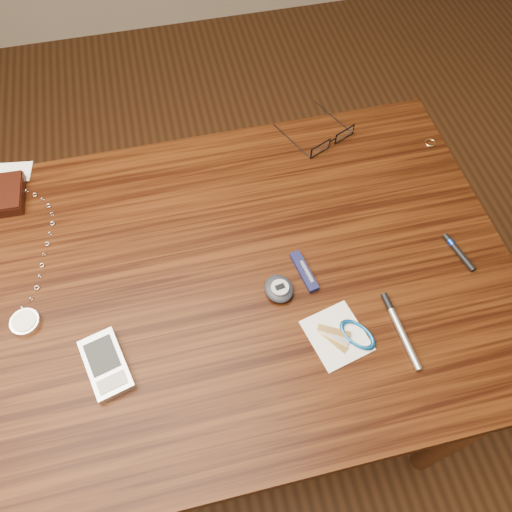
# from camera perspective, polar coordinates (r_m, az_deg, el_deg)

# --- Properties ---
(ground) EXTENTS (3.80, 3.80, 0.00)m
(ground) POSITION_cam_1_polar(r_m,az_deg,el_deg) (1.58, -1.45, -15.55)
(ground) COLOR #472814
(ground) RESTS_ON ground
(desk) EXTENTS (1.00, 0.70, 0.75)m
(desk) POSITION_cam_1_polar(r_m,az_deg,el_deg) (0.98, -2.28, -5.09)
(desk) COLOR #331708
(desk) RESTS_ON ground
(eyeglasses) EXTENTS (0.16, 0.16, 0.03)m
(eyeglasses) POSITION_cam_1_polar(r_m,az_deg,el_deg) (1.08, 8.46, 13.01)
(eyeglasses) COLOR black
(eyeglasses) RESTS_ON desk
(gold_ring) EXTENTS (0.03, 0.03, 0.00)m
(gold_ring) POSITION_cam_1_polar(r_m,az_deg,el_deg) (1.14, 19.29, 12.11)
(gold_ring) COLOR #DCAF69
(gold_ring) RESTS_ON desk
(pocket_watch) EXTENTS (0.08, 0.33, 0.02)m
(pocket_watch) POSITION_cam_1_polar(r_m,az_deg,el_deg) (0.93, -24.78, -6.27)
(pocket_watch) COLOR white
(pocket_watch) RESTS_ON desk
(pda_phone) EXTENTS (0.08, 0.12, 0.02)m
(pda_phone) POSITION_cam_1_polar(r_m,az_deg,el_deg) (0.85, -16.78, -11.77)
(pda_phone) COLOR #B5B5BA
(pda_phone) RESTS_ON desk
(pedometer) EXTENTS (0.06, 0.06, 0.02)m
(pedometer) POSITION_cam_1_polar(r_m,az_deg,el_deg) (0.86, 2.64, -3.75)
(pedometer) COLOR #20222A
(pedometer) RESTS_ON desk
(notepad_keys) EXTENTS (0.13, 0.12, 0.01)m
(notepad_keys) POSITION_cam_1_polar(r_m,az_deg,el_deg) (0.85, 10.42, -8.87)
(notepad_keys) COLOR silver
(notepad_keys) RESTS_ON desk
(pocket_knife) EXTENTS (0.03, 0.09, 0.01)m
(pocket_knife) POSITION_cam_1_polar(r_m,az_deg,el_deg) (0.89, 5.52, -1.76)
(pocket_knife) COLOR #12163A
(pocket_knife) RESTS_ON desk
(silver_pen) EXTENTS (0.02, 0.14, 0.01)m
(silver_pen) POSITION_cam_1_polar(r_m,az_deg,el_deg) (0.87, 15.91, -7.53)
(silver_pen) COLOR #B9B9BD
(silver_pen) RESTS_ON desk
(black_blue_pen) EXTENTS (0.03, 0.08, 0.01)m
(black_blue_pen) POSITION_cam_1_polar(r_m,az_deg,el_deg) (0.98, 22.07, 0.53)
(black_blue_pen) COLOR black
(black_blue_pen) RESTS_ON desk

